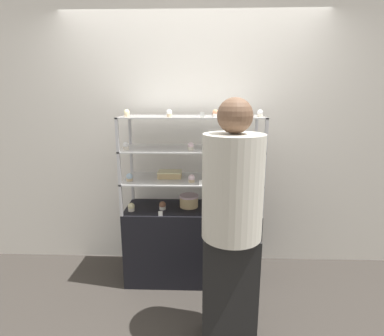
% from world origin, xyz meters
% --- Properties ---
extents(ground_plane, '(20.00, 20.00, 0.00)m').
position_xyz_m(ground_plane, '(0.00, 0.00, 0.00)').
color(ground_plane, '#38332D').
extents(back_wall, '(8.00, 0.05, 2.60)m').
position_xyz_m(back_wall, '(0.00, 0.38, 1.30)').
color(back_wall, silver).
rests_on(back_wall, ground_plane).
extents(display_base, '(1.22, 0.47, 0.71)m').
position_xyz_m(display_base, '(0.00, 0.00, 0.36)').
color(display_base, black).
rests_on(display_base, ground_plane).
extents(display_riser_lower, '(1.22, 0.47, 0.28)m').
position_xyz_m(display_riser_lower, '(0.00, 0.00, 0.97)').
color(display_riser_lower, '#B7B7BC').
rests_on(display_riser_lower, display_base).
extents(display_riser_middle, '(1.22, 0.47, 0.28)m').
position_xyz_m(display_riser_middle, '(0.00, 0.00, 1.25)').
color(display_riser_middle, '#B7B7BC').
rests_on(display_riser_middle, display_riser_lower).
extents(display_riser_upper, '(1.22, 0.47, 0.28)m').
position_xyz_m(display_riser_upper, '(0.00, 0.00, 1.53)').
color(display_riser_upper, '#B7B7BC').
rests_on(display_riser_upper, display_riser_middle).
extents(layer_cake_centerpiece, '(0.18, 0.18, 0.11)m').
position_xyz_m(layer_cake_centerpiece, '(-0.03, 0.02, 0.77)').
color(layer_cake_centerpiece, '#DBBC84').
rests_on(layer_cake_centerpiece, display_base).
extents(sheet_cake_frosted, '(0.21, 0.15, 0.06)m').
position_xyz_m(sheet_cake_frosted, '(-0.21, 0.04, 1.02)').
color(sheet_cake_frosted, '#DBBC84').
rests_on(sheet_cake_frosted, display_riser_lower).
extents(cupcake_0, '(0.06, 0.06, 0.08)m').
position_xyz_m(cupcake_0, '(-0.54, -0.10, 0.75)').
color(cupcake_0, beige).
rests_on(cupcake_0, display_base).
extents(cupcake_1, '(0.06, 0.06, 0.08)m').
position_xyz_m(cupcake_1, '(-0.27, -0.05, 0.75)').
color(cupcake_1, white).
rests_on(cupcake_1, display_base).
extents(cupcake_2, '(0.06, 0.06, 0.08)m').
position_xyz_m(cupcake_2, '(0.28, -0.05, 0.75)').
color(cupcake_2, '#CCB28C').
rests_on(cupcake_2, display_base).
extents(cupcake_3, '(0.06, 0.06, 0.08)m').
position_xyz_m(cupcake_3, '(0.56, -0.10, 0.75)').
color(cupcake_3, '#CCB28C').
rests_on(cupcake_3, display_base).
extents(price_tag_0, '(0.04, 0.00, 0.04)m').
position_xyz_m(price_tag_0, '(-0.26, -0.21, 0.73)').
color(price_tag_0, white).
rests_on(price_tag_0, display_base).
extents(cupcake_4, '(0.06, 0.06, 0.07)m').
position_xyz_m(cupcake_4, '(-0.55, -0.09, 1.02)').
color(cupcake_4, '#CCB28C').
rests_on(cupcake_4, display_riser_lower).
extents(cupcake_5, '(0.06, 0.06, 0.07)m').
position_xyz_m(cupcake_5, '(0.00, -0.12, 1.02)').
color(cupcake_5, '#CCB28C').
rests_on(cupcake_5, display_riser_lower).
extents(cupcake_6, '(0.06, 0.06, 0.07)m').
position_xyz_m(cupcake_6, '(0.26, -0.12, 1.02)').
color(cupcake_6, '#CCB28C').
rests_on(cupcake_6, display_riser_lower).
extents(cupcake_7, '(0.06, 0.06, 0.07)m').
position_xyz_m(cupcake_7, '(0.56, -0.12, 1.02)').
color(cupcake_7, beige).
rests_on(cupcake_7, display_riser_lower).
extents(price_tag_1, '(0.04, 0.00, 0.04)m').
position_xyz_m(price_tag_1, '(0.08, -0.21, 1.01)').
color(price_tag_1, white).
rests_on(price_tag_1, display_riser_lower).
extents(cupcake_8, '(0.05, 0.05, 0.07)m').
position_xyz_m(cupcake_8, '(-0.56, -0.12, 1.30)').
color(cupcake_8, beige).
rests_on(cupcake_8, display_riser_middle).
extents(cupcake_9, '(0.05, 0.05, 0.07)m').
position_xyz_m(cupcake_9, '(-0.01, -0.12, 1.30)').
color(cupcake_9, beige).
rests_on(cupcake_9, display_riser_middle).
extents(cupcake_10, '(0.05, 0.05, 0.07)m').
position_xyz_m(cupcake_10, '(0.56, -0.12, 1.30)').
color(cupcake_10, white).
rests_on(cupcake_10, display_riser_middle).
extents(price_tag_2, '(0.04, 0.00, 0.04)m').
position_xyz_m(price_tag_2, '(0.29, -0.21, 1.29)').
color(price_tag_2, white).
rests_on(price_tag_2, display_riser_middle).
extents(cupcake_11, '(0.05, 0.05, 0.06)m').
position_xyz_m(cupcake_11, '(-0.55, -0.08, 1.58)').
color(cupcake_11, '#CCB28C').
rests_on(cupcake_11, display_riser_upper).
extents(cupcake_12, '(0.05, 0.05, 0.06)m').
position_xyz_m(cupcake_12, '(-0.19, -0.10, 1.58)').
color(cupcake_12, '#CCB28C').
rests_on(cupcake_12, display_riser_upper).
extents(cupcake_13, '(0.05, 0.05, 0.06)m').
position_xyz_m(cupcake_13, '(0.20, -0.06, 1.58)').
color(cupcake_13, white).
rests_on(cupcake_13, display_riser_upper).
extents(cupcake_14, '(0.05, 0.05, 0.06)m').
position_xyz_m(cupcake_14, '(0.57, -0.10, 1.58)').
color(cupcake_14, beige).
rests_on(cupcake_14, display_riser_upper).
extents(price_tag_3, '(0.04, 0.00, 0.04)m').
position_xyz_m(price_tag_3, '(0.09, -0.21, 1.57)').
color(price_tag_3, white).
rests_on(price_tag_3, display_riser_upper).
extents(donut_glazed, '(0.14, 0.14, 0.04)m').
position_xyz_m(donut_glazed, '(0.24, 0.01, 1.57)').
color(donut_glazed, brown).
rests_on(donut_glazed, display_riser_upper).
extents(customer_figure, '(0.40, 0.40, 1.71)m').
position_xyz_m(customer_figure, '(0.29, -0.75, 0.91)').
color(customer_figure, black).
rests_on(customer_figure, ground_plane).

